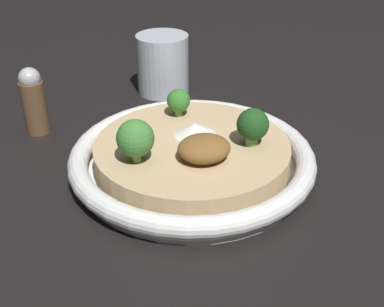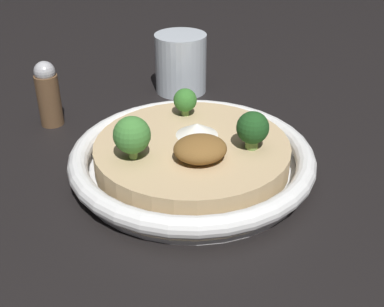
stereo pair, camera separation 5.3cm
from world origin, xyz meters
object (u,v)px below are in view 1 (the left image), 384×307
(broccoli_front_left, at_px, (178,101))
(broccoli_back_right, at_px, (135,139))
(drinking_glass, at_px, (163,64))
(risotto_bowl, at_px, (192,157))
(pepper_shaker, at_px, (34,101))
(broccoli_back_left, at_px, (253,125))

(broccoli_front_left, relative_size, broccoli_back_right, 0.73)
(drinking_glass, bearing_deg, risotto_bowl, 80.62)
(risotto_bowl, bearing_deg, broccoli_front_left, -96.74)
(risotto_bowl, xyz_separation_m, broccoli_back_right, (0.07, 0.02, 0.04))
(pepper_shaker, bearing_deg, risotto_bowl, 133.97)
(risotto_bowl, bearing_deg, drinking_glass, -99.38)
(broccoli_back_left, bearing_deg, drinking_glass, -85.33)
(broccoli_back_right, bearing_deg, risotto_bowl, -165.42)
(risotto_bowl, relative_size, drinking_glass, 3.09)
(broccoli_back_right, bearing_deg, pepper_shaker, -63.64)
(risotto_bowl, bearing_deg, pepper_shaker, -46.03)
(broccoli_back_right, bearing_deg, broccoli_front_left, -130.77)
(broccoli_back_right, bearing_deg, broccoli_back_left, 176.08)
(broccoli_front_left, height_order, drinking_glass, drinking_glass)
(risotto_bowl, distance_m, broccoli_back_right, 0.08)
(drinking_glass, bearing_deg, broccoli_front_left, 79.50)
(broccoli_back_left, xyz_separation_m, pepper_shaker, (0.21, -0.19, -0.02))
(risotto_bowl, height_order, broccoli_front_left, broccoli_front_left)
(risotto_bowl, xyz_separation_m, drinking_glass, (-0.04, -0.23, 0.02))
(broccoli_back_right, distance_m, pepper_shaker, 0.20)
(risotto_bowl, bearing_deg, broccoli_back_left, 156.38)
(drinking_glass, xyz_separation_m, pepper_shaker, (0.19, 0.07, 0.00))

